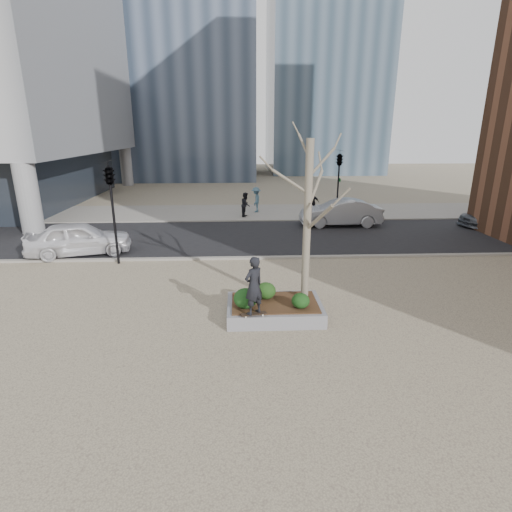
{
  "coord_description": "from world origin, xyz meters",
  "views": [
    {
      "loc": [
        -0.12,
        -11.62,
        5.71
      ],
      "look_at": [
        0.5,
        2.0,
        1.4
      ],
      "focal_mm": 28.0,
      "sensor_mm": 36.0,
      "label": 1
    }
  ],
  "objects_px": {
    "police_car": "(79,238)",
    "planter": "(274,310)",
    "skateboard": "(254,315)",
    "skateboarder": "(254,286)"
  },
  "relations": [
    {
      "from": "skateboarder",
      "to": "police_car",
      "type": "distance_m",
      "value": 11.22
    },
    {
      "from": "planter",
      "to": "skateboarder",
      "type": "height_order",
      "value": "skateboarder"
    },
    {
      "from": "skateboard",
      "to": "skateboarder",
      "type": "xyz_separation_m",
      "value": [
        -0.0,
        0.0,
        0.92
      ]
    },
    {
      "from": "police_car",
      "to": "skateboard",
      "type": "bearing_deg",
      "value": -149.88
    },
    {
      "from": "planter",
      "to": "police_car",
      "type": "relative_size",
      "value": 0.64
    },
    {
      "from": "skateboarder",
      "to": "skateboard",
      "type": "bearing_deg",
      "value": 96.28
    },
    {
      "from": "police_car",
      "to": "planter",
      "type": "bearing_deg",
      "value": -144.12
    },
    {
      "from": "skateboard",
      "to": "police_car",
      "type": "relative_size",
      "value": 0.17
    },
    {
      "from": "skateboarder",
      "to": "police_car",
      "type": "bearing_deg",
      "value": -83.4
    },
    {
      "from": "planter",
      "to": "police_car",
      "type": "xyz_separation_m",
      "value": [
        -8.67,
        7.0,
        0.59
      ]
    }
  ]
}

